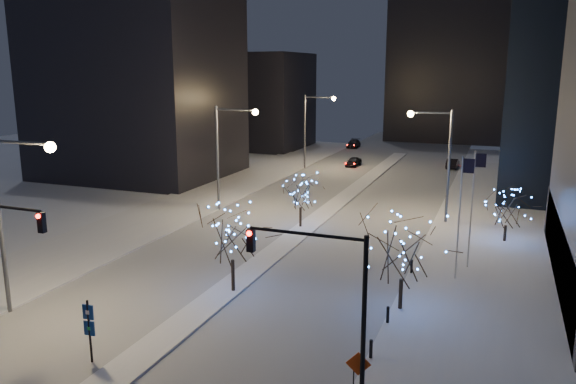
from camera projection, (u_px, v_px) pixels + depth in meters
The scene contains 24 objects.
ground at pixel (137, 361), 26.28m from camera, with size 160.00×160.00×0.00m, color white.
road at pixel (341, 201), 58.17m from camera, with size 20.00×130.00×0.02m, color #A3A8B1.
median at pixel (327, 211), 53.60m from camera, with size 2.00×80.00×0.15m, color silver.
east_sidewalk at pixel (490, 264), 39.22m from camera, with size 10.00×90.00×0.15m, color silver.
west_sidewalk at pixel (141, 223), 49.40m from camera, with size 8.00×90.00×0.15m, color silver.
filler_west_near at pixel (137, 80), 69.98m from camera, with size 22.00×18.00×24.00m, color black.
filler_west_far at pixel (253, 100), 97.47m from camera, with size 18.00×16.00×16.00m, color black.
horizon_block at pixel (459, 27), 103.50m from camera, with size 24.00×14.00×42.00m, color black.
street_lamp_w_near at pixel (12, 201), 29.84m from camera, with size 4.40×0.56×10.00m.
street_lamp_w_mid at pixel (227, 144), 52.62m from camera, with size 4.40×0.56×10.00m.
street_lamp_w_far at pixel (312, 121), 75.40m from camera, with size 4.40×0.56×10.00m.
street_lamp_east at pixel (439, 151), 48.69m from camera, with size 3.90×0.56×10.00m.
traffic_signal_east at pixel (328, 284), 23.02m from camera, with size 5.26×0.43×7.00m.
flagpoles at pixel (467, 205), 36.27m from camera, with size 1.35×2.60×8.00m.
bollards at pixel (395, 300), 31.68m from camera, with size 0.16×12.16×0.90m.
car_near at pixel (354, 162), 78.67m from camera, with size 1.52×3.78×1.29m, color black.
car_mid at pixel (453, 163), 77.02m from camera, with size 1.42×4.08×1.34m, color black.
car_far at pixel (354, 144), 97.24m from camera, with size 1.91×4.69×1.36m, color black.
holiday_tree_median_near at pixel (232, 234), 33.55m from camera, with size 5.63×5.63×5.54m.
holiday_tree_median_far at pixel (301, 193), 47.61m from camera, with size 3.78×3.78×4.53m.
holiday_tree_plaza_near at pixel (403, 249), 30.97m from camera, with size 6.07×6.07×5.69m.
holiday_tree_plaza_far at pixel (507, 209), 43.64m from camera, with size 4.05×4.05×4.20m.
wayfinding_sign at pixel (89, 325), 25.78m from camera, with size 0.55×0.11×3.10m.
construction_sign at pixel (358, 367), 23.42m from camera, with size 1.06×0.22×1.76m.
Camera 1 is at (15.21, -19.81, 13.41)m, focal length 35.00 mm.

